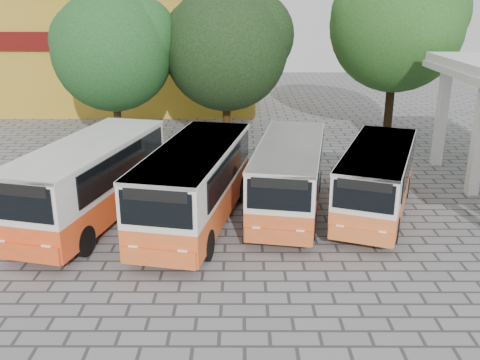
{
  "coord_description": "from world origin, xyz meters",
  "views": [
    {
      "loc": [
        -1.97,
        -15.22,
        7.96
      ],
      "look_at": [
        -2.0,
        3.6,
        1.5
      ],
      "focal_mm": 40.0,
      "sensor_mm": 36.0,
      "label": 1
    }
  ],
  "objects_px": {
    "bus_far_left": "(90,177)",
    "bus_far_right": "(377,176)",
    "bus_centre_right": "(289,173)",
    "bus_centre_left": "(195,181)"
  },
  "relations": [
    {
      "from": "bus_far_left",
      "to": "bus_far_right",
      "type": "bearing_deg",
      "value": 17.51
    },
    {
      "from": "bus_far_right",
      "to": "bus_far_left",
      "type": "bearing_deg",
      "value": -155.47
    },
    {
      "from": "bus_centre_right",
      "to": "bus_far_left",
      "type": "bearing_deg",
      "value": -162.71
    },
    {
      "from": "bus_far_right",
      "to": "bus_centre_right",
      "type": "bearing_deg",
      "value": -163.25
    },
    {
      "from": "bus_far_left",
      "to": "bus_far_right",
      "type": "distance_m",
      "value": 10.71
    },
    {
      "from": "bus_centre_left",
      "to": "bus_far_left",
      "type": "bearing_deg",
      "value": -173.99
    },
    {
      "from": "bus_far_left",
      "to": "bus_far_right",
      "type": "xyz_separation_m",
      "value": [
        10.68,
        0.72,
        -0.22
      ]
    },
    {
      "from": "bus_centre_right",
      "to": "bus_far_right",
      "type": "xyz_separation_m",
      "value": [
        3.31,
        -0.23,
        -0.07
      ]
    },
    {
      "from": "bus_centre_left",
      "to": "bus_far_right",
      "type": "xyz_separation_m",
      "value": [
        6.82,
        1.06,
        -0.18
      ]
    },
    {
      "from": "bus_far_left",
      "to": "bus_centre_right",
      "type": "relative_size",
      "value": 1.1
    }
  ]
}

